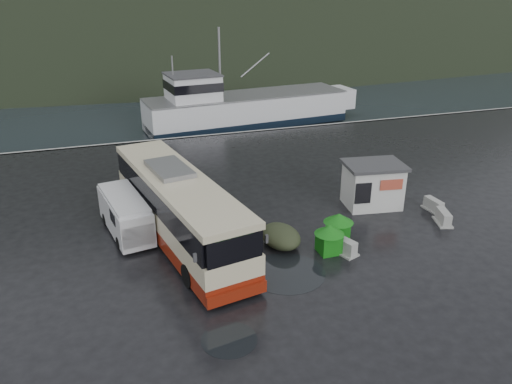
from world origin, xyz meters
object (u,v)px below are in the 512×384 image
object	(u,v)px
coach_bus	(181,239)
jersey_barrier_b	(433,210)
white_van	(127,233)
waste_bin_right	(328,252)
waste_bin_left	(337,241)
dome_tent	(281,245)
jersey_barrier_c	(442,223)
fishing_trawler	(247,112)
ticket_kiosk	(371,205)
jersey_barrier_a	(343,252)

from	to	relation	value
coach_bus	jersey_barrier_b	size ratio (longest dim) A/B	9.37
white_van	waste_bin_right	world-z (taller)	white_van
waste_bin_left	coach_bus	bearing A→B (deg)	160.54
jersey_barrier_b	white_van	bearing A→B (deg)	171.30
waste_bin_right	dome_tent	world-z (taller)	waste_bin_right
white_van	jersey_barrier_c	world-z (taller)	white_van
waste_bin_left	jersey_barrier_c	xyz separation A→B (m)	(6.73, 0.01, 0.00)
dome_tent	fishing_trawler	distance (m)	29.11
ticket_kiosk	fishing_trawler	size ratio (longest dim) A/B	0.14
waste_bin_right	jersey_barrier_a	size ratio (longest dim) A/B	0.97
ticket_kiosk	fishing_trawler	distance (m)	25.28
dome_tent	jersey_barrier_b	distance (m)	10.41
waste_bin_left	dome_tent	bearing A→B (deg)	171.08
coach_bus	ticket_kiosk	distance (m)	12.03
coach_bus	ticket_kiosk	xyz separation A→B (m)	(12.01, 0.69, 0.00)
waste_bin_left	jersey_barrier_b	size ratio (longest dim) A/B	1.10
jersey_barrier_a	jersey_barrier_b	bearing A→B (deg)	20.99
white_van	fishing_trawler	bearing A→B (deg)	49.37
jersey_barrier_a	jersey_barrier_b	distance (m)	8.11
dome_tent	jersey_barrier_c	size ratio (longest dim) A/B	1.76
white_van	dome_tent	bearing A→B (deg)	-37.40
white_van	waste_bin_left	xyz separation A→B (m)	(10.66, -4.41, 0.00)
jersey_barrier_b	coach_bus	bearing A→B (deg)	175.72
white_van	jersey_barrier_b	distance (m)	18.14
waste_bin_right	jersey_barrier_a	distance (m)	0.75
jersey_barrier_b	jersey_barrier_a	bearing A→B (deg)	-159.01
jersey_barrier_a	jersey_barrier_c	xyz separation A→B (m)	(7.02, 1.25, 0.00)
coach_bus	fishing_trawler	xyz separation A→B (m)	(11.72, 25.97, 0.00)
waste_bin_right	ticket_kiosk	bearing A→B (deg)	41.50
dome_tent	waste_bin_right	bearing A→B (deg)	-35.04
white_van	jersey_barrier_a	bearing A→B (deg)	-38.59
dome_tent	jersey_barrier_b	bearing A→B (deg)	6.56
waste_bin_right	ticket_kiosk	size ratio (longest dim) A/B	0.44
coach_bus	jersey_barrier_c	distance (m)	14.95
white_van	waste_bin_left	bearing A→B (deg)	-32.51
ticket_kiosk	jersey_barrier_c	xyz separation A→B (m)	(2.67, -3.48, 0.00)
jersey_barrier_b	jersey_barrier_c	distance (m)	1.74
ticket_kiosk	jersey_barrier_a	bearing A→B (deg)	-124.37
waste_bin_right	fishing_trawler	size ratio (longest dim) A/B	0.06
waste_bin_left	waste_bin_right	distance (m)	1.39
waste_bin_right	dome_tent	bearing A→B (deg)	144.96
jersey_barrier_b	ticket_kiosk	bearing A→B (deg)	150.44
white_van	dome_tent	distance (m)	8.55
waste_bin_right	coach_bus	bearing A→B (deg)	151.46
coach_bus	ticket_kiosk	world-z (taller)	coach_bus
waste_bin_left	fishing_trawler	xyz separation A→B (m)	(3.76, 28.78, 0.00)
coach_bus	white_van	world-z (taller)	coach_bus
waste_bin_left	ticket_kiosk	world-z (taller)	ticket_kiosk
fishing_trawler	jersey_barrier_a	bearing A→B (deg)	-103.48
white_van	jersey_barrier_c	distance (m)	17.94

